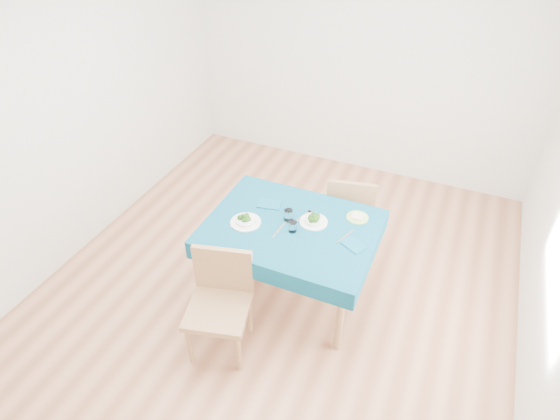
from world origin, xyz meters
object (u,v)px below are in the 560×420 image
at_px(bowl_near, 246,219).
at_px(bowl_far, 314,219).
at_px(chair_far, 351,199).
at_px(side_plate, 357,217).
at_px(chair_near, 217,297).
at_px(table, 291,260).

bearing_deg(bowl_near, bowl_far, 24.03).
bearing_deg(chair_far, side_plate, 98.08).
bearing_deg(bowl_near, chair_near, -83.00).
bearing_deg(chair_far, bowl_far, 69.32).
bearing_deg(side_plate, chair_near, -124.50).
distance_m(table, chair_near, 0.82).
height_order(chair_far, bowl_near, chair_far).
height_order(chair_near, chair_far, chair_near).
distance_m(chair_near, side_plate, 1.30).
relative_size(chair_near, bowl_far, 4.96).
xyz_separation_m(chair_far, bowl_far, (-0.12, -0.73, 0.25)).
relative_size(chair_near, chair_far, 1.05).
bearing_deg(table, bowl_far, 37.09).
bearing_deg(table, chair_far, 72.42).
bearing_deg(bowl_near, side_plate, 27.52).
distance_m(table, bowl_far, 0.45).
height_order(table, chair_near, chair_near).
bearing_deg(table, side_plate, 34.18).
xyz_separation_m(chair_near, bowl_far, (0.42, 0.86, 0.23)).
bearing_deg(chair_far, table, 61.04).
relative_size(table, chair_far, 1.25).
relative_size(table, chair_near, 1.19).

